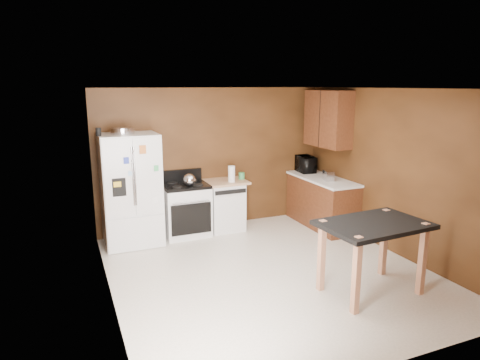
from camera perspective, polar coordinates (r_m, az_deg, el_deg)
floor at (r=6.10m, az=3.87°, el=-12.12°), size 4.50×4.50×0.00m
ceiling at (r=5.54m, az=4.26°, el=12.06°), size 4.50×4.50×0.00m
wall_back at (r=7.73m, az=-3.49°, el=2.91°), size 4.20×0.00×4.20m
wall_front at (r=3.91m, az=19.24°, el=-7.57°), size 4.20×0.00×4.20m
wall_left at (r=5.12m, az=-17.42°, el=-2.68°), size 0.00×4.50×4.50m
wall_right at (r=6.88m, az=19.86°, el=0.97°), size 0.00×4.50×4.50m
roasting_pan at (r=6.95m, az=-15.40°, el=6.36°), size 0.38×0.38×0.09m
pen_cup at (r=6.74m, az=-18.37°, el=6.11°), size 0.08×0.08×0.12m
kettle at (r=7.14m, az=-6.77°, el=0.02°), size 0.21×0.21×0.21m
paper_towel at (r=7.43m, az=-1.13°, el=0.81°), size 0.14×0.14×0.28m
green_canister at (r=7.67m, az=0.21°, el=0.57°), size 0.14×0.14×0.12m
toaster at (r=7.68m, az=11.71°, el=0.60°), size 0.20×0.26×0.17m
microwave at (r=8.37m, az=8.63°, el=2.08°), size 0.39×0.54×0.28m
refrigerator at (r=7.07m, az=-14.34°, el=-1.29°), size 0.90×0.80×1.80m
gas_range at (r=7.42m, az=-7.25°, el=-3.84°), size 0.76×0.68×1.10m
dishwasher at (r=7.65m, az=-2.10°, el=-3.30°), size 0.78×0.63×0.89m
right_cabinets at (r=7.93m, az=11.07°, el=0.42°), size 0.63×1.58×2.45m
island at (r=5.50m, az=17.33°, el=-6.79°), size 1.34×0.93×0.92m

